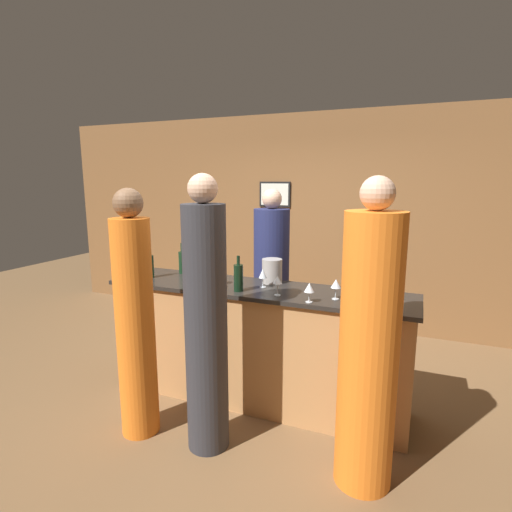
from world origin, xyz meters
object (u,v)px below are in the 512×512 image
(guest_2, at_px, (135,321))
(wine_bottle_0, at_px, (182,262))
(guest_1, at_px, (369,349))
(ice_bucket, at_px, (272,271))
(bartender, at_px, (271,287))
(wine_bottle_1, at_px, (238,277))
(wine_bottle_2, at_px, (150,266))
(guest_0, at_px, (206,325))

(guest_2, xyz_separation_m, wine_bottle_0, (-0.20, 0.97, 0.26))
(guest_1, height_order, ice_bucket, guest_1)
(bartender, distance_m, wine_bottle_1, 0.89)
(guest_1, xyz_separation_m, wine_bottle_0, (-1.89, 0.86, 0.24))
(wine_bottle_0, bearing_deg, wine_bottle_2, -124.77)
(guest_1, distance_m, ice_bucket, 1.30)
(guest_1, relative_size, wine_bottle_2, 6.85)
(guest_0, height_order, ice_bucket, guest_0)
(bartender, relative_size, wine_bottle_2, 6.46)
(wine_bottle_2, bearing_deg, guest_0, -34.45)
(guest_0, relative_size, guest_2, 1.05)
(bartender, xyz_separation_m, ice_bucket, (0.18, -0.47, 0.29))
(guest_0, xyz_separation_m, wine_bottle_0, (-0.78, 0.92, 0.22))
(ice_bucket, bearing_deg, wine_bottle_1, -113.41)
(wine_bottle_0, xyz_separation_m, wine_bottle_2, (-0.18, -0.26, -0.00))
(bartender, xyz_separation_m, guest_1, (1.13, -1.32, 0.05))
(guest_0, relative_size, ice_bucket, 9.29)
(guest_0, distance_m, guest_2, 0.58)
(guest_0, relative_size, guest_1, 1.01)
(guest_0, distance_m, ice_bucket, 0.95)
(wine_bottle_2, distance_m, ice_bucket, 1.15)
(guest_2, bearing_deg, wine_bottle_1, 46.11)
(guest_2, bearing_deg, guest_0, 4.96)
(bartender, bearing_deg, guest_1, 130.40)
(bartender, xyz_separation_m, wine_bottle_2, (-0.94, -0.73, 0.29))
(guest_0, distance_m, wine_bottle_0, 1.23)
(wine_bottle_2, bearing_deg, bartender, 37.83)
(wine_bottle_1, height_order, ice_bucket, wine_bottle_1)
(guest_0, height_order, guest_2, guest_0)
(guest_1, relative_size, guest_2, 1.04)
(wine_bottle_0, xyz_separation_m, wine_bottle_1, (0.78, -0.37, 0.00))
(wine_bottle_0, distance_m, wine_bottle_1, 0.86)
(wine_bottle_2, bearing_deg, guest_2, -61.63)
(bartender, bearing_deg, wine_bottle_0, 31.62)
(wine_bottle_0, relative_size, ice_bucket, 1.41)
(bartender, xyz_separation_m, guest_2, (-0.56, -1.44, 0.04))
(bartender, height_order, guest_2, guest_2)
(wine_bottle_2, bearing_deg, guest_1, -16.01)
(wine_bottle_1, relative_size, wine_bottle_2, 1.03)
(wine_bottle_0, bearing_deg, guest_0, -49.89)
(wine_bottle_1, bearing_deg, wine_bottle_0, 154.32)
(ice_bucket, bearing_deg, guest_2, -127.27)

